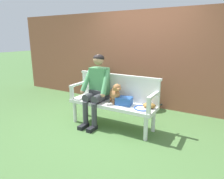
{
  "coord_description": "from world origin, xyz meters",
  "views": [
    {
      "loc": [
        1.8,
        -3.08,
        1.66
      ],
      "look_at": [
        0.0,
        0.0,
        0.73
      ],
      "focal_mm": 32.33,
      "sensor_mm": 36.0,
      "label": 1
    }
  ],
  "objects_px": {
    "dog_on_bench": "(115,93)",
    "sports_bag": "(124,101)",
    "person_seated": "(97,87)",
    "baseball_glove": "(149,105)",
    "garden_bench": "(112,106)",
    "tennis_racket": "(144,108)"
  },
  "relations": [
    {
      "from": "tennis_racket",
      "to": "baseball_glove",
      "type": "relative_size",
      "value": 2.5
    },
    {
      "from": "tennis_racket",
      "to": "baseball_glove",
      "type": "distance_m",
      "value": 0.1
    },
    {
      "from": "person_seated",
      "to": "dog_on_bench",
      "type": "xyz_separation_m",
      "value": [
        0.39,
        0.01,
        -0.08
      ]
    },
    {
      "from": "sports_bag",
      "to": "person_seated",
      "type": "bearing_deg",
      "value": -178.04
    },
    {
      "from": "garden_bench",
      "to": "person_seated",
      "type": "height_order",
      "value": "person_seated"
    },
    {
      "from": "garden_bench",
      "to": "baseball_glove",
      "type": "distance_m",
      "value": 0.71
    },
    {
      "from": "baseball_glove",
      "to": "sports_bag",
      "type": "bearing_deg",
      "value": 179.46
    },
    {
      "from": "person_seated",
      "to": "baseball_glove",
      "type": "xyz_separation_m",
      "value": [
        1.02,
        0.08,
        -0.22
      ]
    },
    {
      "from": "dog_on_bench",
      "to": "baseball_glove",
      "type": "bearing_deg",
      "value": 6.48
    },
    {
      "from": "tennis_racket",
      "to": "sports_bag",
      "type": "xyz_separation_m",
      "value": [
        -0.38,
        0.01,
        0.06
      ]
    },
    {
      "from": "garden_bench",
      "to": "dog_on_bench",
      "type": "distance_m",
      "value": 0.27
    },
    {
      "from": "person_seated",
      "to": "baseball_glove",
      "type": "height_order",
      "value": "person_seated"
    },
    {
      "from": "dog_on_bench",
      "to": "sports_bag",
      "type": "bearing_deg",
      "value": 3.74
    },
    {
      "from": "garden_bench",
      "to": "dog_on_bench",
      "type": "height_order",
      "value": "dog_on_bench"
    },
    {
      "from": "baseball_glove",
      "to": "sports_bag",
      "type": "distance_m",
      "value": 0.46
    },
    {
      "from": "dog_on_bench",
      "to": "tennis_racket",
      "type": "distance_m",
      "value": 0.58
    },
    {
      "from": "person_seated",
      "to": "sports_bag",
      "type": "xyz_separation_m",
      "value": [
        0.57,
        0.02,
        -0.2
      ]
    },
    {
      "from": "garden_bench",
      "to": "sports_bag",
      "type": "relative_size",
      "value": 5.92
    },
    {
      "from": "baseball_glove",
      "to": "sports_bag",
      "type": "xyz_separation_m",
      "value": [
        -0.45,
        -0.06,
        0.03
      ]
    },
    {
      "from": "person_seated",
      "to": "dog_on_bench",
      "type": "distance_m",
      "value": 0.4
    },
    {
      "from": "garden_bench",
      "to": "tennis_racket",
      "type": "height_order",
      "value": "tennis_racket"
    },
    {
      "from": "baseball_glove",
      "to": "garden_bench",
      "type": "bearing_deg",
      "value": 177.32
    }
  ]
}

